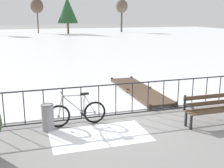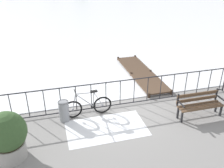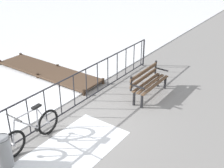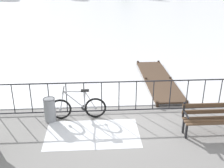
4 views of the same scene
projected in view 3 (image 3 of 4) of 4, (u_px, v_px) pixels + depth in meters
The scene contains 7 objects.
ground_plane at pixel (62, 117), 7.88m from camera, with size 160.00×160.00×0.00m, color gray.
snow_patch at pixel (74, 148), 6.65m from camera, with size 2.59×1.49×0.01m, color white.
railing_fence at pixel (60, 99), 7.63m from camera, with size 9.06×0.06×1.07m.
bicycle_near_railing at pixel (32, 131), 6.64m from camera, with size 1.71×0.52×0.97m.
park_bench at pixel (148, 81), 8.76m from camera, with size 1.60×0.48×0.89m.
trash_bin at pixel (4, 152), 5.99m from camera, with size 0.35×0.35×0.73m.
wooden_dock at pixel (48, 71), 10.41m from camera, with size 1.10×4.39×0.20m.
Camera 3 is at (-4.65, -4.98, 4.30)m, focal length 45.77 mm.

